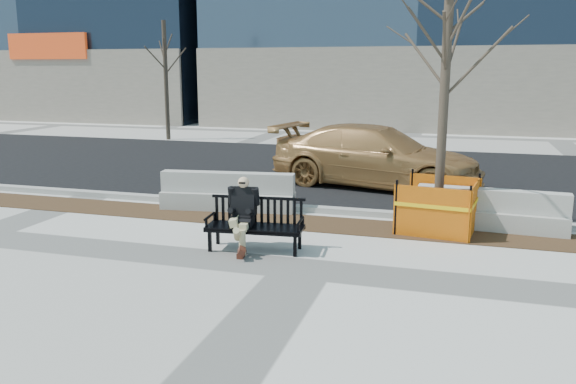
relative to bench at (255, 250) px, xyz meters
name	(u,v)px	position (x,y,z in m)	size (l,w,h in m)	color
ground	(304,269)	(1.02, -0.66, 0.00)	(120.00, 120.00, 0.00)	beige
mulch_strip	(338,225)	(1.02, 1.94, 0.00)	(40.00, 1.20, 0.02)	#47301C
asphalt_street	(381,172)	(1.02, 8.14, 0.00)	(60.00, 10.40, 0.01)	black
curb	(347,211)	(1.02, 2.89, 0.06)	(60.00, 0.25, 0.12)	#9E9B93
bench	(255,250)	(0.00, 0.00, 0.00)	(1.67, 0.60, 0.89)	black
seated_man	(243,249)	(-0.23, 0.02, 0.00)	(0.52, 0.87, 1.21)	black
tree_fence	(437,230)	(2.89, 2.14, 0.00)	(2.07, 2.07, 5.17)	orange
sedan	(375,186)	(1.15, 6.05, 0.00)	(2.20, 5.42, 1.57)	#A4743E
jersey_barrier_left	(228,210)	(-1.54, 2.55, 0.00)	(2.90, 0.58, 0.83)	#A6A39B
jersey_barrier_right	(490,229)	(3.86, 2.50, 0.00)	(2.75, 0.55, 0.79)	#ACAAA1
far_tree_left	(169,139)	(-8.87, 13.71, 0.00)	(1.98, 1.98, 5.35)	#413529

